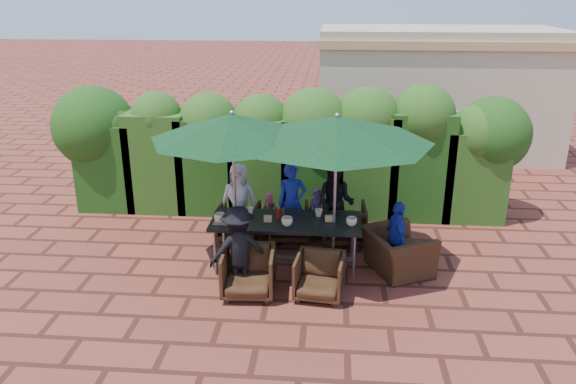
# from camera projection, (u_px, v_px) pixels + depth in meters

# --- Properties ---
(ground) EXTENTS (80.00, 80.00, 0.00)m
(ground) POSITION_uv_depth(u_px,v_px,m) (275.00, 264.00, 8.96)
(ground) COLOR brown
(ground) RESTS_ON ground
(dining_table) EXTENTS (2.32, 0.90, 0.75)m
(dining_table) POSITION_uv_depth(u_px,v_px,m) (286.00, 225.00, 8.74)
(dining_table) COLOR black
(dining_table) RESTS_ON ground
(umbrella_left) EXTENTS (2.50, 2.50, 2.46)m
(umbrella_left) POSITION_uv_depth(u_px,v_px,m) (232.00, 127.00, 8.31)
(umbrella_left) COLOR gray
(umbrella_left) RESTS_ON ground
(umbrella_right) EXTENTS (2.86, 2.86, 2.46)m
(umbrella_right) POSITION_uv_depth(u_px,v_px,m) (337.00, 129.00, 8.14)
(umbrella_right) COLOR gray
(umbrella_right) RESTS_ON ground
(chair_far_left) EXTENTS (0.72, 0.68, 0.70)m
(chair_far_left) POSITION_uv_depth(u_px,v_px,m) (239.00, 220.00, 9.76)
(chair_far_left) COLOR black
(chair_far_left) RESTS_ON ground
(chair_far_mid) EXTENTS (0.76, 0.72, 0.71)m
(chair_far_mid) POSITION_uv_depth(u_px,v_px,m) (288.00, 220.00, 9.75)
(chair_far_mid) COLOR black
(chair_far_mid) RESTS_ON ground
(chair_far_right) EXTENTS (0.76, 0.71, 0.75)m
(chair_far_right) POSITION_uv_depth(u_px,v_px,m) (344.00, 221.00, 9.63)
(chair_far_right) COLOR black
(chair_far_right) RESTS_ON ground
(chair_near_left) EXTENTS (0.76, 0.72, 0.75)m
(chair_near_left) POSITION_uv_depth(u_px,v_px,m) (248.00, 270.00, 7.96)
(chair_near_left) COLOR black
(chair_near_left) RESTS_ON ground
(chair_near_right) EXTENTS (0.74, 0.70, 0.69)m
(chair_near_right) POSITION_uv_depth(u_px,v_px,m) (319.00, 274.00, 7.92)
(chair_near_right) COLOR black
(chair_near_right) RESTS_ON ground
(chair_end_right) EXTENTS (1.01, 1.18, 0.87)m
(chair_end_right) POSITION_uv_depth(u_px,v_px,m) (398.00, 245.00, 8.60)
(chair_end_right) COLOR black
(chair_end_right) RESTS_ON ground
(adult_far_left) EXTENTS (0.68, 0.44, 1.32)m
(adult_far_left) POSITION_uv_depth(u_px,v_px,m) (239.00, 200.00, 9.79)
(adult_far_left) COLOR silver
(adult_far_left) RESTS_ON ground
(adult_far_mid) EXTENTS (0.59, 0.52, 1.38)m
(adult_far_mid) POSITION_uv_depth(u_px,v_px,m) (292.00, 203.00, 9.58)
(adult_far_mid) COLOR #1D2A9F
(adult_far_mid) RESTS_ON ground
(adult_far_right) EXTENTS (0.76, 0.59, 1.40)m
(adult_far_right) POSITION_uv_depth(u_px,v_px,m) (335.00, 203.00, 9.56)
(adult_far_right) COLOR black
(adult_far_right) RESTS_ON ground
(adult_near_left) EXTENTS (0.91, 0.64, 1.30)m
(adult_near_left) POSITION_uv_depth(u_px,v_px,m) (239.00, 250.00, 7.97)
(adult_near_left) COLOR black
(adult_near_left) RESTS_ON ground
(adult_end_right) EXTENTS (0.48, 0.72, 1.13)m
(adult_end_right) POSITION_uv_depth(u_px,v_px,m) (397.00, 237.00, 8.56)
(adult_end_right) COLOR #1D2A9F
(adult_end_right) RESTS_ON ground
(child_left) EXTENTS (0.34, 0.30, 0.79)m
(child_left) POSITION_uv_depth(u_px,v_px,m) (270.00, 215.00, 9.87)
(child_left) COLOR #E24F7C
(child_left) RESTS_ON ground
(child_right) EXTENTS (0.34, 0.29, 0.87)m
(child_right) POSITION_uv_depth(u_px,v_px,m) (317.00, 212.00, 9.86)
(child_right) COLOR #724494
(child_right) RESTS_ON ground
(pedestrian_a) EXTENTS (1.78, 1.51, 1.86)m
(pedestrian_a) POSITION_uv_depth(u_px,v_px,m) (364.00, 140.00, 12.57)
(pedestrian_a) COLOR #28934F
(pedestrian_a) RESTS_ON ground
(pedestrian_b) EXTENTS (0.92, 0.73, 1.68)m
(pedestrian_b) POSITION_uv_depth(u_px,v_px,m) (399.00, 146.00, 12.51)
(pedestrian_b) COLOR #E24F7C
(pedestrian_b) RESTS_ON ground
(pedestrian_c) EXTENTS (1.18, 0.92, 1.68)m
(pedestrian_c) POSITION_uv_depth(u_px,v_px,m) (459.00, 148.00, 12.33)
(pedestrian_c) COLOR gray
(pedestrian_c) RESTS_ON ground
(cup_a) EXTENTS (0.18, 0.18, 0.14)m
(cup_a) POSITION_uv_depth(u_px,v_px,m) (220.00, 218.00, 8.63)
(cup_a) COLOR beige
(cup_a) RESTS_ON dining_table
(cup_b) EXTENTS (0.14, 0.14, 0.13)m
(cup_b) POSITION_uv_depth(u_px,v_px,m) (249.00, 212.00, 8.87)
(cup_b) COLOR beige
(cup_b) RESTS_ON dining_table
(cup_c) EXTENTS (0.18, 0.18, 0.14)m
(cup_c) POSITION_uv_depth(u_px,v_px,m) (287.00, 221.00, 8.50)
(cup_c) COLOR beige
(cup_c) RESTS_ON dining_table
(cup_d) EXTENTS (0.13, 0.13, 0.12)m
(cup_d) POSITION_uv_depth(u_px,v_px,m) (319.00, 213.00, 8.85)
(cup_d) COLOR beige
(cup_d) RESTS_ON dining_table
(cup_e) EXTENTS (0.17, 0.17, 0.13)m
(cup_e) POSITION_uv_depth(u_px,v_px,m) (352.00, 222.00, 8.50)
(cup_e) COLOR beige
(cup_e) RESTS_ON dining_table
(ketchup_bottle) EXTENTS (0.04, 0.04, 0.17)m
(ketchup_bottle) POSITION_uv_depth(u_px,v_px,m) (278.00, 214.00, 8.74)
(ketchup_bottle) COLOR #B20C0A
(ketchup_bottle) RESTS_ON dining_table
(sauce_bottle) EXTENTS (0.04, 0.04, 0.17)m
(sauce_bottle) POSITION_uv_depth(u_px,v_px,m) (283.00, 213.00, 8.78)
(sauce_bottle) COLOR #4C230C
(sauce_bottle) RESTS_ON dining_table
(serving_tray) EXTENTS (0.35, 0.25, 0.02)m
(serving_tray) POSITION_uv_depth(u_px,v_px,m) (226.00, 222.00, 8.64)
(serving_tray) COLOR #906446
(serving_tray) RESTS_ON dining_table
(number_block_left) EXTENTS (0.12, 0.06, 0.10)m
(number_block_left) POSITION_uv_depth(u_px,v_px,m) (268.00, 219.00, 8.65)
(number_block_left) COLOR tan
(number_block_left) RESTS_ON dining_table
(number_block_right) EXTENTS (0.12, 0.06, 0.10)m
(number_block_right) POSITION_uv_depth(u_px,v_px,m) (329.00, 218.00, 8.66)
(number_block_right) COLOR tan
(number_block_right) RESTS_ON dining_table
(hedge_wall) EXTENTS (9.10, 1.60, 2.53)m
(hedge_wall) POSITION_uv_depth(u_px,v_px,m) (286.00, 144.00, 10.67)
(hedge_wall) COLOR #18350E
(hedge_wall) RESTS_ON ground
(building) EXTENTS (6.20, 3.08, 3.20)m
(building) POSITION_uv_depth(u_px,v_px,m) (435.00, 91.00, 14.69)
(building) COLOR tan
(building) RESTS_ON ground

